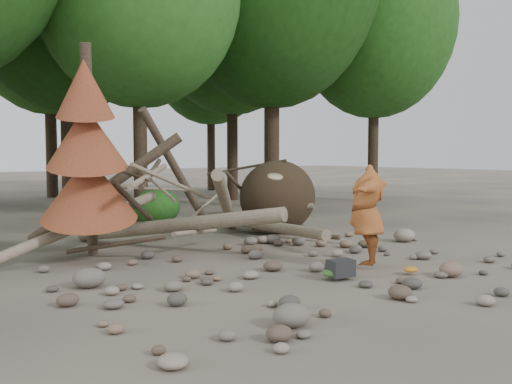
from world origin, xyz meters
TOP-DOWN VIEW (x-y plane):
  - ground at (0.00, 0.00)m, footprint 120.00×120.00m
  - deadfall_pile at (2.02, 4.24)m, footprint 8.55×5.24m
  - dead_conifer at (-3.12, 3.37)m, footprint 2.06×2.16m
  - bush_mid at (0.80, 7.80)m, footprint 1.40×1.40m
  - bush_right at (5.00, 7.00)m, footprint 2.00×2.00m
  - frisbee_thrower at (0.79, -0.39)m, footprint 3.57×1.68m
  - backpack at (-0.31, -0.75)m, footprint 0.48×0.36m
  - cloth_green at (-0.41, -0.66)m, footprint 0.40×0.33m
  - cloth_orange at (0.97, -1.26)m, footprint 0.29×0.23m
  - boulder_front_left at (-2.75, -2.19)m, footprint 0.49×0.44m
  - boulder_front_right at (1.40, -1.79)m, footprint 0.44×0.40m
  - boulder_mid_right at (4.02, 1.18)m, footprint 0.55×0.49m
  - boulder_mid_left at (-3.92, 1.40)m, footprint 0.54×0.49m

SIDE VIEW (x-z plane):
  - ground at x=0.00m, z-range 0.00..0.00m
  - cloth_orange at x=0.97m, z-range 0.00..0.10m
  - cloth_green at x=-0.41m, z-range 0.00..0.15m
  - boulder_front_right at x=1.40m, z-range 0.00..0.26m
  - backpack at x=-0.31m, z-range 0.00..0.29m
  - boulder_front_left at x=-2.75m, z-range 0.00..0.30m
  - boulder_mid_left at x=-3.92m, z-range 0.00..0.32m
  - boulder_mid_right at x=4.02m, z-range 0.00..0.33m
  - bush_mid at x=0.80m, z-range 0.00..1.12m
  - bush_right at x=5.00m, z-range 0.00..1.60m
  - deadfall_pile at x=2.02m, z-range -0.70..2.60m
  - frisbee_thrower at x=0.79m, z-range 0.08..1.97m
  - dead_conifer at x=-3.12m, z-range -0.06..4.29m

